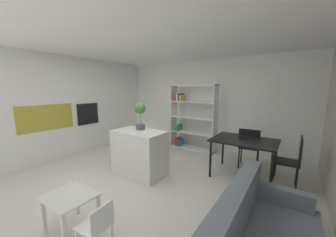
{
  "coord_description": "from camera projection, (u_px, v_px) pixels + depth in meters",
  "views": [
    {
      "loc": [
        2.47,
        -2.47,
        1.77
      ],
      "look_at": [
        0.11,
        0.94,
        1.1
      ],
      "focal_mm": 19.82,
      "sensor_mm": 36.0,
      "label": 1
    }
  ],
  "objects": [
    {
      "name": "ground_plane",
      "position": [
        137.0,
        179.0,
        3.68
      ],
      "size": [
        8.42,
        8.42,
        0.0
      ],
      "primitive_type": "plane",
      "color": "beige"
    },
    {
      "name": "ceiling_slab",
      "position": [
        133.0,
        39.0,
        3.26
      ],
      "size": [
        6.13,
        5.46,
        0.06
      ],
      "color": "white",
      "rests_on": "ground_plane"
    },
    {
      "name": "back_partition",
      "position": [
        198.0,
        104.0,
        5.66
      ],
      "size": [
        6.13,
        0.06,
        2.6
      ],
      "primitive_type": "cube",
      "color": "white",
      "rests_on": "ground_plane"
    },
    {
      "name": "tall_cabinet_run_left",
      "position": [
        63.0,
        106.0,
        4.98
      ],
      "size": [
        0.65,
        4.92,
        2.6
      ],
      "primitive_type": "cube",
      "color": "silver",
      "rests_on": "ground_plane"
    },
    {
      "name": "cabinet_niche_splashback",
      "position": [
        47.0,
        118.0,
        4.38
      ],
      "size": [
        0.01,
        1.21,
        0.61
      ],
      "color": "#9E932D",
      "rests_on": "ground_plane"
    },
    {
      "name": "built_in_oven",
      "position": [
        88.0,
        114.0,
        5.23
      ],
      "size": [
        0.06,
        0.61,
        0.58
      ],
      "color": "black",
      "rests_on": "ground_plane"
    },
    {
      "name": "kitchen_island",
      "position": [
        139.0,
        153.0,
        3.84
      ],
      "size": [
        1.07,
        0.62,
        0.92
      ],
      "primitive_type": "cube",
      "color": "silver",
      "rests_on": "ground_plane"
    },
    {
      "name": "potted_plant_on_island",
      "position": [
        140.0,
        113.0,
        3.86
      ],
      "size": [
        0.23,
        0.23,
        0.57
      ],
      "color": "#4C4C51",
      "rests_on": "kitchen_island"
    },
    {
      "name": "open_bookshelf",
      "position": [
        190.0,
        118.0,
        5.46
      ],
      "size": [
        1.37,
        0.36,
        1.88
      ],
      "color": "white",
      "rests_on": "ground_plane"
    },
    {
      "name": "child_table",
      "position": [
        70.0,
        201.0,
        2.28
      ],
      "size": [
        0.58,
        0.5,
        0.49
      ],
      "color": "silver",
      "rests_on": "ground_plane"
    },
    {
      "name": "child_chair_right",
      "position": [
        97.0,
        225.0,
        2.0
      ],
      "size": [
        0.33,
        0.33,
        0.56
      ],
      "rotation": [
        0.0,
        0.0,
        -1.48
      ],
      "color": "white",
      "rests_on": "ground_plane"
    },
    {
      "name": "dining_table",
      "position": [
        244.0,
        143.0,
        3.67
      ],
      "size": [
        1.2,
        0.89,
        0.77
      ],
      "color": "black",
      "rests_on": "ground_plane"
    },
    {
      "name": "dining_chair_far",
      "position": [
        249.0,
        145.0,
        4.07
      ],
      "size": [
        0.46,
        0.46,
        0.92
      ],
      "rotation": [
        0.0,
        0.0,
        3.23
      ],
      "color": "black",
      "rests_on": "ground_plane"
    },
    {
      "name": "dining_chair_window_side",
      "position": [
        293.0,
        158.0,
        3.24
      ],
      "size": [
        0.43,
        0.41,
        0.96
      ],
      "rotation": [
        0.0,
        0.0,
        -1.56
      ],
      "color": "black",
      "rests_on": "ground_plane"
    }
  ]
}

